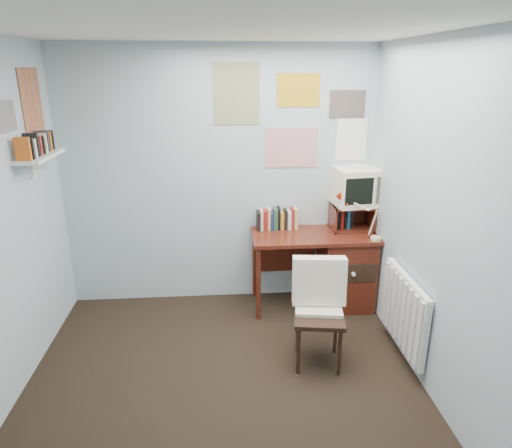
{
  "coord_description": "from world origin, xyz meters",
  "views": [
    {
      "loc": [
        0.01,
        -2.58,
        2.28
      ],
      "look_at": [
        0.29,
        0.91,
        1.07
      ],
      "focal_mm": 32.0,
      "sensor_mm": 36.0,
      "label": 1
    }
  ],
  "objects": [
    {
      "name": "ceiling",
      "position": [
        0.0,
        0.0,
        2.5
      ],
      "size": [
        3.0,
        3.5,
        0.02
      ],
      "primitive_type": "cube",
      "color": "white",
      "rests_on": "back_wall"
    },
    {
      "name": "desk",
      "position": [
        1.17,
        1.48,
        0.41
      ],
      "size": [
        1.2,
        0.55,
        0.76
      ],
      "color": "#561F13",
      "rests_on": "ground"
    },
    {
      "name": "posters_back",
      "position": [
        0.7,
        1.74,
        1.85
      ],
      "size": [
        1.2,
        0.01,
        0.9
      ],
      "primitive_type": "cube",
      "color": "white",
      "rests_on": "back_wall"
    },
    {
      "name": "desk_lamp",
      "position": [
        1.44,
        1.28,
        0.95
      ],
      "size": [
        0.32,
        0.3,
        0.37
      ],
      "primitive_type": "cube",
      "rotation": [
        0.0,
        0.0,
        -0.33
      ],
      "color": "red",
      "rests_on": "desk"
    },
    {
      "name": "desk_chair",
      "position": [
        0.76,
        0.52,
        0.42
      ],
      "size": [
        0.48,
        0.47,
        0.83
      ],
      "primitive_type": "cube",
      "rotation": [
        0.0,
        0.0,
        -0.15
      ],
      "color": "black",
      "rests_on": "ground"
    },
    {
      "name": "back_wall",
      "position": [
        0.0,
        1.75,
        1.25
      ],
      "size": [
        3.0,
        0.02,
        2.5
      ],
      "primitive_type": "cube",
      "color": "#A7B7BF",
      "rests_on": "ground"
    },
    {
      "name": "posters_left",
      "position": [
        -1.49,
        1.1,
        2.0
      ],
      "size": [
        0.01,
        0.7,
        0.6
      ],
      "primitive_type": "cube",
      "color": "white",
      "rests_on": "left_wall"
    },
    {
      "name": "wall_shelf",
      "position": [
        -1.4,
        1.1,
        1.62
      ],
      "size": [
        0.2,
        0.62,
        0.24
      ],
      "primitive_type": "cube",
      "color": "white",
      "rests_on": "left_wall"
    },
    {
      "name": "ground",
      "position": [
        0.0,
        0.0,
        0.0
      ],
      "size": [
        3.5,
        3.5,
        0.0
      ],
      "primitive_type": "plane",
      "color": "black",
      "rests_on": "ground"
    },
    {
      "name": "right_wall",
      "position": [
        1.5,
        0.0,
        1.25
      ],
      "size": [
        0.02,
        3.5,
        2.5
      ],
      "primitive_type": "cube",
      "color": "#A7B7BF",
      "rests_on": "ground"
    },
    {
      "name": "book_row",
      "position": [
        0.66,
        1.66,
        0.87
      ],
      "size": [
        0.6,
        0.14,
        0.22
      ],
      "primitive_type": "cube",
      "color": "#561F13",
      "rests_on": "desk"
    },
    {
      "name": "radiator",
      "position": [
        1.46,
        0.55,
        0.42
      ],
      "size": [
        0.09,
        0.8,
        0.6
      ],
      "primitive_type": "cube",
      "color": "white",
      "rests_on": "right_wall"
    },
    {
      "name": "tv_riser",
      "position": [
        1.29,
        1.59,
        0.89
      ],
      "size": [
        0.4,
        0.3,
        0.25
      ],
      "primitive_type": "cube",
      "color": "#561F13",
      "rests_on": "desk"
    },
    {
      "name": "crt_tv",
      "position": [
        1.32,
        1.61,
        1.21
      ],
      "size": [
        0.46,
        0.43,
        0.39
      ],
      "primitive_type": "cube",
      "rotation": [
        0.0,
        0.0,
        0.12
      ],
      "color": "#EFE3C8",
      "rests_on": "tv_riser"
    }
  ]
}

